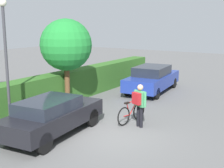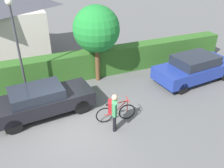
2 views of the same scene
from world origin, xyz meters
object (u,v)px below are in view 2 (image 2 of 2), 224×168
object	(u,v)px
parked_car_far	(195,68)
tree_kerbside	(96,29)
parked_car_near	(42,100)
bicycle	(116,113)
street_lamp	(16,39)
person_rider	(114,109)

from	to	relation	value
parked_car_far	tree_kerbside	size ratio (longest dim) A/B	1.16
parked_car_near	bicycle	size ratio (longest dim) A/B	2.54
street_lamp	tree_kerbside	xyz separation A→B (m)	(3.74, 0.54, -0.14)
bicycle	street_lamp	bearing A→B (deg)	135.39
parked_car_near	person_rider	world-z (taller)	person_rider
street_lamp	tree_kerbside	bearing A→B (deg)	8.14
parked_car_far	person_rider	xyz separation A→B (m)	(-5.62, -2.13, 0.23)
bicycle	tree_kerbside	bearing A→B (deg)	81.75
parked_car_near	tree_kerbside	bearing A→B (deg)	32.80
parked_car_near	street_lamp	distance (m)	2.76
parked_car_near	street_lamp	bearing A→B (deg)	109.15
parked_car_far	tree_kerbside	bearing A→B (deg)	156.60
parked_car_near	parked_car_far	distance (m)	7.98
parked_car_near	tree_kerbside	distance (m)	4.36
street_lamp	tree_kerbside	size ratio (longest dim) A/B	1.15
bicycle	person_rider	world-z (taller)	person_rider
parked_car_far	tree_kerbside	distance (m)	5.60
parked_car_far	person_rider	size ratio (longest dim) A/B	2.86
person_rider	street_lamp	xyz separation A→B (m)	(-2.89, 3.66, 1.98)
parked_car_near	street_lamp	size ratio (longest dim) A/B	0.92
parked_car_far	bicycle	xyz separation A→B (m)	(-5.31, -1.63, -0.36)
street_lamp	bicycle	bearing A→B (deg)	-44.61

